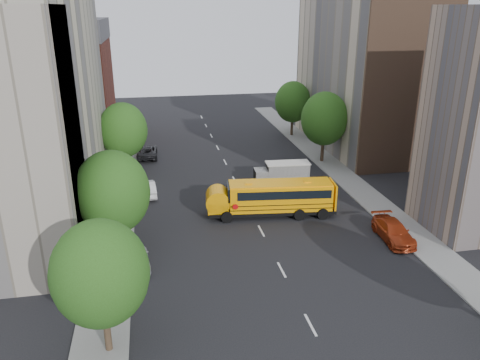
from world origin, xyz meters
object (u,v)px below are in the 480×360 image
object	(u,v)px
school_bus	(271,197)
parked_car_1	(147,188)
street_tree_2	(123,130)
parked_car_0	(138,259)
parked_car_3	(393,231)
street_tree_0	(100,274)
street_tree_1	(112,193)
safari_truck	(283,173)
street_tree_4	(324,119)
parked_car_2	(147,152)
street_tree_5	(293,102)

from	to	relation	value
school_bus	parked_car_1	size ratio (longest dim) A/B	2.62
street_tree_2	parked_car_1	size ratio (longest dim) A/B	1.84
school_bus	parked_car_0	xyz separation A→B (m)	(-11.08, -6.68, -1.04)
school_bus	parked_car_3	xyz separation A→B (m)	(8.12, -6.22, -0.98)
parked_car_1	parked_car_3	world-z (taller)	parked_car_3
street_tree_0	street_tree_1	world-z (taller)	street_tree_1
safari_truck	parked_car_0	xyz separation A→B (m)	(-14.16, -13.58, -0.57)
street_tree_4	safari_truck	bearing A→B (deg)	-135.99
street_tree_0	parked_car_2	distance (m)	33.92
street_tree_2	parked_car_2	distance (m)	7.31
street_tree_4	safari_truck	size ratio (longest dim) A/B	1.46
street_tree_2	street_tree_5	world-z (taller)	street_tree_2
parked_car_2	parked_car_0	bearing A→B (deg)	89.55
school_bus	parked_car_2	bearing A→B (deg)	125.13
street_tree_0	street_tree_5	world-z (taller)	street_tree_5
street_tree_5	parked_car_0	bearing A→B (deg)	-122.94
street_tree_5	safari_truck	distance (m)	19.63
parked_car_0	parked_car_2	distance (m)	25.43
safari_truck	school_bus	bearing A→B (deg)	-110.54
street_tree_0	street_tree_4	xyz separation A→B (m)	(22.00, 28.00, 0.43)
street_tree_2	parked_car_0	size ratio (longest dim) A/B	1.99
street_tree_1	safari_truck	world-z (taller)	street_tree_1
street_tree_5	parked_car_2	world-z (taller)	street_tree_5
street_tree_0	parked_car_3	world-z (taller)	street_tree_0
safari_truck	parked_car_1	distance (m)	13.44
parked_car_2	street_tree_2	bearing A→B (deg)	69.97
street_tree_5	parked_car_1	size ratio (longest dim) A/B	1.79
parked_car_1	parked_car_3	xyz separation A→B (m)	(18.46, -12.83, 0.02)
safari_truck	parked_car_1	bearing A→B (deg)	-175.23
street_tree_5	school_bus	bearing A→B (deg)	-110.76
school_bus	street_tree_1	bearing A→B (deg)	-152.26
street_tree_0	safari_truck	xyz separation A→B (m)	(15.56, 21.78, -3.42)
street_tree_2	street_tree_4	bearing A→B (deg)	0.00
street_tree_1	safari_truck	bearing A→B (deg)	37.13
street_tree_2	school_bus	bearing A→B (deg)	-46.42
street_tree_0	parked_car_3	xyz separation A→B (m)	(20.60, 8.66, -3.93)
street_tree_4	parked_car_3	distance (m)	19.87
parked_car_1	parked_car_2	distance (m)	12.12
street_tree_4	street_tree_5	bearing A→B (deg)	90.00
parked_car_2	street_tree_4	bearing A→B (deg)	165.51
street_tree_2	parked_car_2	world-z (taller)	street_tree_2
parked_car_1	parked_car_3	distance (m)	22.48
street_tree_2	parked_car_2	xyz separation A→B (m)	(2.20, 5.62, -4.12)
street_tree_4	parked_car_3	bearing A→B (deg)	-94.14
street_tree_0	school_bus	world-z (taller)	street_tree_0
safari_truck	parked_car_3	world-z (taller)	safari_truck
street_tree_2	parked_car_3	world-z (taller)	street_tree_2
street_tree_4	street_tree_2	bearing A→B (deg)	180.00
street_tree_0	parked_car_3	distance (m)	22.69
safari_truck	street_tree_2	bearing A→B (deg)	161.76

